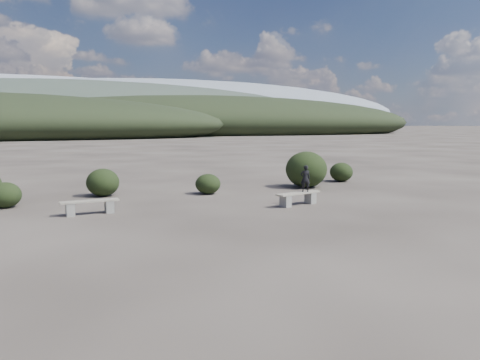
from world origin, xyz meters
name	(u,v)px	position (x,y,z in m)	size (l,w,h in m)	color
ground	(277,248)	(0.00, 0.00, 0.00)	(1200.00, 1200.00, 0.00)	#2C2622
bench_left	(90,206)	(-3.59, 5.54, 0.26)	(1.74, 0.52, 0.43)	gray
bench_right	(298,198)	(3.04, 4.68, 0.26)	(1.77, 0.84, 0.44)	gray
seated_person	(305,178)	(3.35, 4.77, 0.89)	(0.33, 0.22, 0.91)	black
shrub_a	(5,195)	(-6.11, 7.71, 0.42)	(1.03, 1.03, 0.84)	black
shrub_b	(103,182)	(-2.90, 9.14, 0.52)	(1.22, 1.22, 1.05)	black
shrub_c	(208,184)	(0.97, 8.24, 0.39)	(0.99, 0.99, 0.79)	black
shrub_d	(306,169)	(5.50, 8.57, 0.78)	(1.78, 1.78, 1.55)	black
shrub_e	(341,172)	(8.07, 9.78, 0.45)	(1.08, 1.08, 0.90)	black
mountain_ridges	(53,112)	(-7.48, 339.06, 10.84)	(500.00, 400.00, 56.00)	black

